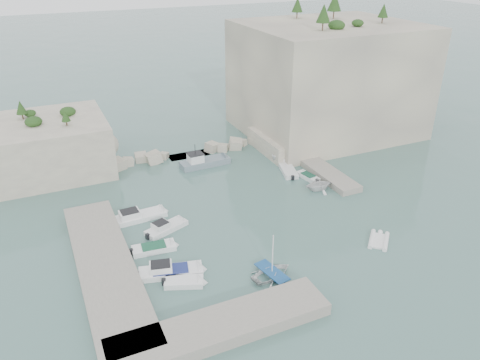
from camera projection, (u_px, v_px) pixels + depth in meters
name	position (u px, v px, depth m)	size (l,w,h in m)	color
ground	(263.00, 227.00, 51.12)	(400.00, 400.00, 0.00)	slate
cliff_east	(327.00, 79.00, 74.51)	(26.00, 22.00, 17.00)	beige
cliff_terrace	(286.00, 142.00, 70.01)	(8.00, 10.00, 2.50)	beige
outcrop_west	(45.00, 146.00, 62.50)	(16.00, 14.00, 7.00)	beige
quay_west	(106.00, 267.00, 43.78)	(5.00, 24.00, 1.10)	#9E9689
quay_south	(222.00, 326.00, 37.01)	(18.00, 4.00, 1.10)	#9E9689
ledge_east	(318.00, 167.00, 64.06)	(3.00, 16.00, 0.80)	#9E9689
breakwater	(189.00, 151.00, 68.34)	(28.00, 3.00, 1.40)	beige
motorboat_a	(139.00, 219.00, 52.60)	(6.83, 2.03, 1.40)	white
motorboat_b	(167.00, 230.00, 50.54)	(5.21, 1.70, 1.40)	silver
motorboat_c	(154.00, 250.00, 47.18)	(4.73, 1.72, 0.70)	white
motorboat_d	(171.00, 274.00, 43.78)	(6.50, 1.93, 1.40)	white
motorboat_e	(184.00, 284.00, 42.45)	(3.83, 1.57, 0.70)	white
rowboat	(272.00, 276.00, 43.55)	(2.95, 4.14, 0.86)	white
inflatable_dinghy	(379.00, 242.00, 48.55)	(3.68, 1.78, 0.44)	white
tender_east_a	(318.00, 190.00, 58.85)	(3.12, 3.61, 1.90)	white
tender_east_b	(308.00, 179.00, 61.73)	(3.75, 1.28, 0.70)	silver
tender_east_c	(288.00, 172.00, 63.56)	(5.44, 1.76, 0.70)	silver
tender_east_d	(285.00, 161.00, 66.88)	(1.66, 4.41, 1.70)	white
work_boat	(205.00, 165.00, 65.45)	(7.66, 2.26, 2.20)	slate
rowboat_mast	(273.00, 254.00, 42.41)	(0.10, 0.10, 4.20)	white
vegetation	(298.00, 18.00, 69.51)	(53.48, 13.88, 13.40)	#1E4219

